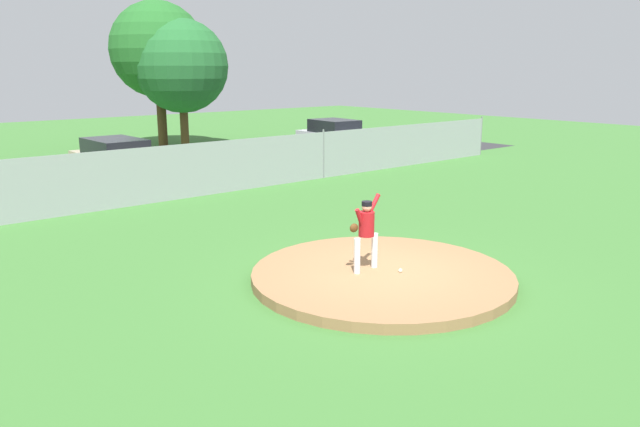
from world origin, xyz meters
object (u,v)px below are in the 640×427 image
(pitcher_youth, at_px, (366,228))
(parked_car_champagne, at_px, (116,160))
(parked_car_silver, at_px, (334,138))
(baseball, at_px, (400,270))

(pitcher_youth, relative_size, parked_car_champagne, 0.32)
(parked_car_silver, bearing_deg, parked_car_champagne, -179.34)
(baseball, bearing_deg, parked_car_champagne, 89.29)
(pitcher_youth, height_order, parked_car_silver, pitcher_youth)
(pitcher_youth, height_order, parked_car_champagne, pitcher_youth)
(baseball, relative_size, parked_car_champagne, 0.02)
(baseball, relative_size, parked_car_silver, 0.02)
(pitcher_youth, bearing_deg, parked_car_champagne, 87.44)
(baseball, bearing_deg, parked_car_silver, 52.72)
(baseball, xyz_separation_m, parked_car_silver, (11.57, 15.20, 0.59))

